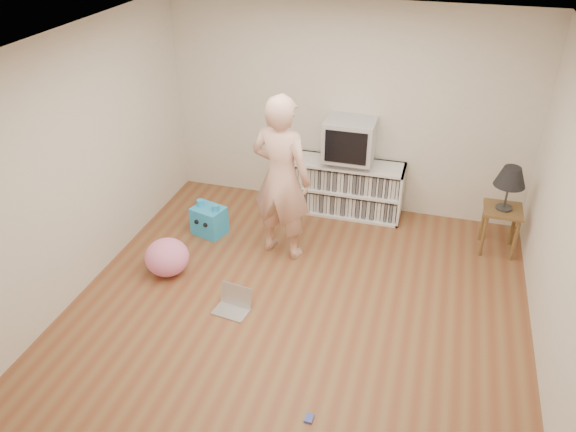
% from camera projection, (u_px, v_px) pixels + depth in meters
% --- Properties ---
extents(ground, '(4.50, 4.50, 0.00)m').
position_uv_depth(ground, '(298.00, 308.00, 5.67)').
color(ground, brown).
rests_on(ground, ground).
extents(walls, '(4.52, 4.52, 2.60)m').
position_uv_depth(walls, '(299.00, 195.00, 5.00)').
color(walls, beige).
rests_on(walls, ground).
extents(ceiling, '(4.50, 4.50, 0.01)m').
position_uv_depth(ceiling, '(301.00, 48.00, 4.34)').
color(ceiling, white).
rests_on(ceiling, walls).
extents(media_unit, '(1.40, 0.45, 0.70)m').
position_uv_depth(media_unit, '(347.00, 187.00, 7.15)').
color(media_unit, white).
rests_on(media_unit, ground).
extents(dvd_deck, '(0.45, 0.35, 0.07)m').
position_uv_depth(dvd_deck, '(349.00, 160.00, 6.94)').
color(dvd_deck, gray).
rests_on(dvd_deck, media_unit).
extents(crt_tv, '(0.60, 0.53, 0.50)m').
position_uv_depth(crt_tv, '(350.00, 139.00, 6.79)').
color(crt_tv, '#B4B4B9').
rests_on(crt_tv, dvd_deck).
extents(side_table, '(0.42, 0.42, 0.55)m').
position_uv_depth(side_table, '(501.00, 219.00, 6.36)').
color(side_table, brown).
rests_on(side_table, ground).
extents(table_lamp, '(0.34, 0.34, 0.52)m').
position_uv_depth(table_lamp, '(511.00, 178.00, 6.09)').
color(table_lamp, '#333333').
rests_on(table_lamp, side_table).
extents(person, '(0.77, 0.59, 1.90)m').
position_uv_depth(person, '(281.00, 178.00, 6.05)').
color(person, beige).
rests_on(person, ground).
extents(laptop, '(0.37, 0.32, 0.23)m').
position_uv_depth(laptop, '(234.00, 303.00, 5.63)').
color(laptop, silver).
rests_on(laptop, ground).
extents(playing_cards, '(0.07, 0.09, 0.02)m').
position_uv_depth(playing_cards, '(309.00, 418.00, 4.49)').
color(playing_cards, '#4253B2').
rests_on(playing_cards, ground).
extents(plush_blue, '(0.43, 0.38, 0.43)m').
position_uv_depth(plush_blue, '(209.00, 220.00, 6.78)').
color(plush_blue, '#26A4F0').
rests_on(plush_blue, ground).
extents(plush_pink, '(0.59, 0.59, 0.41)m').
position_uv_depth(plush_pink, '(167.00, 257.00, 6.08)').
color(plush_pink, pink).
rests_on(plush_pink, ground).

